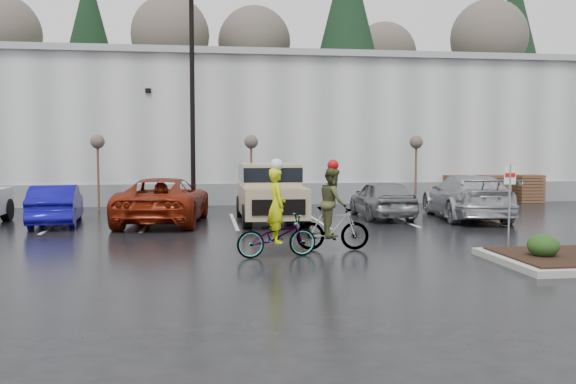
{
  "coord_description": "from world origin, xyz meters",
  "views": [
    {
      "loc": [
        -3.51,
        -13.64,
        2.57
      ],
      "look_at": [
        -1.06,
        4.33,
        1.3
      ],
      "focal_mm": 38.0,
      "sensor_mm": 36.0,
      "label": 1
    }
  ],
  "objects": [
    {
      "name": "car_blue",
      "position": [
        -8.56,
        7.94,
        0.69
      ],
      "size": [
        1.93,
        4.31,
        1.37
      ],
      "primitive_type": "imported",
      "rotation": [
        0.0,
        0.0,
        3.26
      ],
      "color": "#100C8B",
      "rests_on": "ground"
    },
    {
      "name": "sapling_mid",
      "position": [
        -1.5,
        13.0,
        2.73
      ],
      "size": [
        0.6,
        0.6,
        3.2
      ],
      "color": "#47301C",
      "rests_on": "ground"
    },
    {
      "name": "cyclist_hivis",
      "position": [
        -1.83,
        0.68,
        0.73
      ],
      "size": [
        2.02,
        0.97,
        2.36
      ],
      "rotation": [
        0.0,
        0.0,
        1.72
      ],
      "color": "#3F3F44",
      "rests_on": "ground"
    },
    {
      "name": "sapling_east",
      "position": [
        6.0,
        13.0,
        2.73
      ],
      "size": [
        0.6,
        0.6,
        3.2
      ],
      "color": "#47301C",
      "rests_on": "ground"
    },
    {
      "name": "pallet_stack_a",
      "position": [
        8.5,
        14.0,
        0.68
      ],
      "size": [
        1.2,
        1.2,
        1.35
      ],
      "primitive_type": "cube",
      "color": "#47301C",
      "rests_on": "ground"
    },
    {
      "name": "car_red",
      "position": [
        -4.94,
        7.9,
        0.8
      ],
      "size": [
        3.27,
        6.0,
        1.59
      ],
      "primitive_type": "imported",
      "rotation": [
        0.0,
        0.0,
        3.03
      ],
      "color": "maroon",
      "rests_on": "ground"
    },
    {
      "name": "fire_lane_sign",
      "position": [
        3.8,
        0.2,
        1.41
      ],
      "size": [
        0.3,
        0.05,
        2.2
      ],
      "color": "gray",
      "rests_on": "ground"
    },
    {
      "name": "lamppost",
      "position": [
        -4.0,
        12.0,
        5.69
      ],
      "size": [
        0.5,
        1.0,
        9.22
      ],
      "color": "black",
      "rests_on": "ground"
    },
    {
      "name": "sapling_west",
      "position": [
        -8.0,
        13.0,
        2.73
      ],
      "size": [
        0.6,
        0.6,
        3.2
      ],
      "color": "#47301C",
      "rests_on": "ground"
    },
    {
      "name": "pallet_stack_c",
      "position": [
        12.0,
        14.0,
        0.68
      ],
      "size": [
        1.2,
        1.2,
        1.35
      ],
      "primitive_type": "cube",
      "color": "#47301C",
      "rests_on": "ground"
    },
    {
      "name": "shrub_a",
      "position": [
        4.0,
        -1.0,
        0.41
      ],
      "size": [
        0.7,
        0.7,
        0.52
      ],
      "primitive_type": "ellipsoid",
      "color": "#1A3312",
      "rests_on": "curb_island"
    },
    {
      "name": "cyclist_olive",
      "position": [
        -0.29,
        1.5,
        0.85
      ],
      "size": [
        1.83,
        0.9,
        2.32
      ],
      "rotation": [
        0.0,
        0.0,
        1.47
      ],
      "color": "#3F3F44",
      "rests_on": "ground"
    },
    {
      "name": "warehouse",
      "position": [
        0.0,
        21.99,
        3.65
      ],
      "size": [
        60.5,
        15.5,
        7.2
      ],
      "color": "#A2A4A6",
      "rests_on": "ground"
    },
    {
      "name": "ground",
      "position": [
        0.0,
        0.0,
        0.0
      ],
      "size": [
        120.0,
        120.0,
        0.0
      ],
      "primitive_type": "plane",
      "color": "black",
      "rests_on": "ground"
    },
    {
      "name": "pallet_stack_b",
      "position": [
        10.2,
        14.0,
        0.68
      ],
      "size": [
        1.2,
        1.2,
        1.35
      ],
      "primitive_type": "cube",
      "color": "#47301C",
      "rests_on": "ground"
    },
    {
      "name": "car_grey",
      "position": [
        3.05,
        8.42,
        0.73
      ],
      "size": [
        1.76,
        4.29,
        1.46
      ],
      "primitive_type": "imported",
      "rotation": [
        0.0,
        0.0,
        3.13
      ],
      "color": "slate",
      "rests_on": "ground"
    },
    {
      "name": "car_far_silver",
      "position": [
        6.09,
        7.72,
        0.82
      ],
      "size": [
        2.97,
        5.87,
        1.63
      ],
      "primitive_type": "imported",
      "rotation": [
        0.0,
        0.0,
        3.02
      ],
      "color": "#ABADB3",
      "rests_on": "ground"
    },
    {
      "name": "suv_tan",
      "position": [
        -1.22,
        7.81,
        1.03
      ],
      "size": [
        2.2,
        5.1,
        2.06
      ],
      "primitive_type": null,
      "color": "tan",
      "rests_on": "ground"
    },
    {
      "name": "wooded_ridge",
      "position": [
        0.0,
        45.0,
        3.0
      ],
      "size": [
        80.0,
        25.0,
        6.0
      ],
      "primitive_type": "cube",
      "color": "#22421B",
      "rests_on": "ground"
    }
  ]
}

